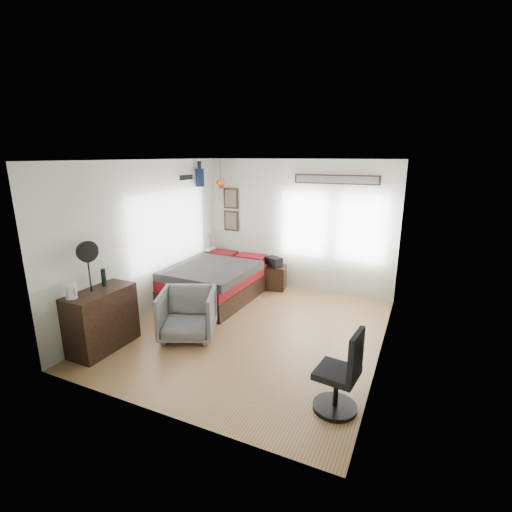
% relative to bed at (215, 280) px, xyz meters
% --- Properties ---
extents(ground_plane, '(4.00, 4.50, 0.01)m').
position_rel_bed_xyz_m(ground_plane, '(1.30, -1.05, -0.35)').
color(ground_plane, '#97673F').
extents(room_shell, '(4.02, 4.52, 2.71)m').
position_rel_bed_xyz_m(room_shell, '(1.22, -0.86, 1.27)').
color(room_shell, silver).
rests_on(room_shell, ground_plane).
extents(wall_decor, '(3.55, 1.32, 1.44)m').
position_rel_bed_xyz_m(wall_decor, '(0.20, 0.91, 1.76)').
color(wall_decor, '#332015').
rests_on(wall_decor, room_shell).
extents(bed, '(1.64, 2.23, 0.70)m').
position_rel_bed_xyz_m(bed, '(0.00, 0.00, 0.00)').
color(bed, black).
rests_on(bed, ground_plane).
extents(dresser, '(0.48, 1.00, 0.90)m').
position_rel_bed_xyz_m(dresser, '(-0.44, -2.47, 0.11)').
color(dresser, black).
rests_on(dresser, ground_plane).
extents(armchair, '(1.09, 1.10, 0.77)m').
position_rel_bed_xyz_m(armchair, '(0.49, -1.66, 0.04)').
color(armchair, slate).
rests_on(armchair, ground_plane).
extents(nightstand, '(0.57, 0.49, 0.50)m').
position_rel_bed_xyz_m(nightstand, '(0.88, 0.93, -0.09)').
color(nightstand, black).
rests_on(nightstand, ground_plane).
extents(task_chair, '(0.50, 0.50, 0.99)m').
position_rel_bed_xyz_m(task_chair, '(3.05, -2.42, 0.06)').
color(task_chair, black).
rests_on(task_chair, ground_plane).
extents(kettle, '(0.18, 0.15, 0.20)m').
position_rel_bed_xyz_m(kettle, '(-0.53, -2.84, 0.66)').
color(kettle, silver).
rests_on(kettle, dresser).
extents(bottle, '(0.07, 0.07, 0.26)m').
position_rel_bed_xyz_m(bottle, '(-0.52, -2.28, 0.69)').
color(bottle, black).
rests_on(bottle, dresser).
extents(stand_fan, '(0.14, 0.30, 0.74)m').
position_rel_bed_xyz_m(stand_fan, '(-0.50, -2.53, 1.13)').
color(stand_fan, black).
rests_on(stand_fan, dresser).
extents(black_bag, '(0.39, 0.34, 0.20)m').
position_rel_bed_xyz_m(black_bag, '(0.88, 0.93, 0.25)').
color(black_bag, black).
rests_on(black_bag, nightstand).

